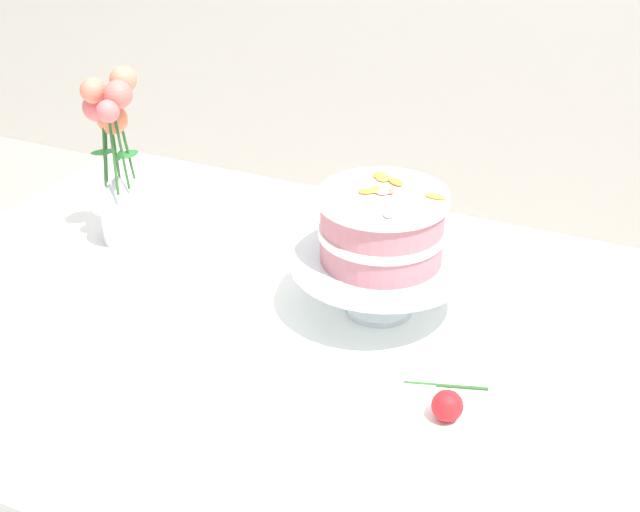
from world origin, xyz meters
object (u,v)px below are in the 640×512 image
flower_vase (116,165)px  fallen_rose (447,405)px  layer_cake (382,226)px  cake_stand (380,268)px  dining_table (279,374)px

flower_vase → fallen_rose: bearing=-18.8°
flower_vase → layer_cake: bearing=-3.5°
flower_vase → cake_stand: bearing=-3.5°
dining_table → cake_stand: size_ratio=4.83×
cake_stand → layer_cake: 0.08m
flower_vase → dining_table: bearing=-20.1°
dining_table → fallen_rose: fallen_rose is taller
cake_stand → flower_vase: flower_vase is taller
cake_stand → layer_cake: layer_cake is taller
layer_cake → fallen_rose: size_ratio=1.75×
fallen_rose → flower_vase: bearing=161.2°
cake_stand → fallen_rose: bearing=-49.1°
layer_cake → flower_vase: (-0.53, 0.03, -0.00)m
layer_cake → flower_vase: bearing=176.5°
layer_cake → fallen_rose: layer_cake is taller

